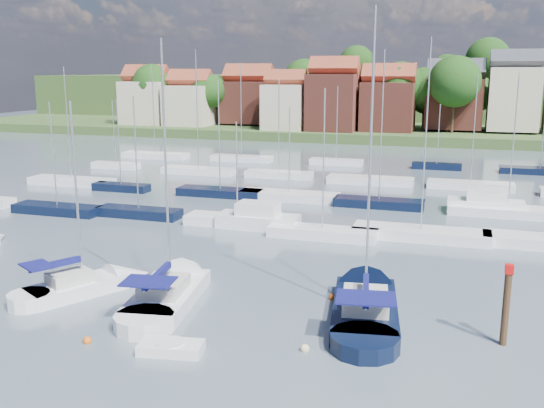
% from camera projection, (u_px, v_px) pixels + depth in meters
% --- Properties ---
extents(ground, '(260.00, 260.00, 0.00)m').
position_uv_depth(ground, '(358.00, 189.00, 69.03)').
color(ground, '#475560').
rests_on(ground, ground).
extents(sailboat_left, '(6.56, 9.11, 12.49)m').
position_uv_depth(sailboat_left, '(90.00, 286.00, 36.97)').
color(sailboat_left, white).
rests_on(sailboat_left, ground).
extents(sailboat_centre, '(4.90, 12.32, 16.26)m').
position_uv_depth(sailboat_centre, '(176.00, 288.00, 36.60)').
color(sailboat_centre, white).
rests_on(sailboat_centre, ground).
extents(sailboat_navy, '(5.31, 13.32, 17.87)m').
position_uv_depth(sailboat_navy, '(365.00, 300.00, 34.76)').
color(sailboat_navy, black).
rests_on(sailboat_navy, ground).
extents(tender, '(3.26, 1.91, 0.66)m').
position_uv_depth(tender, '(171.00, 348.00, 28.91)').
color(tender, white).
rests_on(tender, ground).
extents(timber_piling, '(0.40, 0.40, 6.38)m').
position_uv_depth(timber_piling, '(504.00, 324.00, 29.60)').
color(timber_piling, '#4C331E').
rests_on(timber_piling, ground).
extents(buoy_b, '(0.45, 0.45, 0.45)m').
position_uv_depth(buoy_b, '(87.00, 343.00, 30.04)').
color(buoy_b, '#D85914').
rests_on(buoy_b, ground).
extents(buoy_c, '(0.50, 0.50, 0.50)m').
position_uv_depth(buoy_c, '(148.00, 331.00, 31.36)').
color(buoy_c, beige).
rests_on(buoy_c, ground).
extents(buoy_d, '(0.47, 0.47, 0.47)m').
position_uv_depth(buoy_d, '(305.00, 351.00, 29.19)').
color(buoy_d, beige).
rests_on(buoy_d, ground).
extents(buoy_e, '(0.43, 0.43, 0.43)m').
position_uv_depth(buoy_e, '(332.00, 299.00, 35.79)').
color(buoy_e, '#D85914').
rests_on(buoy_e, ground).
extents(marina_field, '(79.62, 41.41, 15.93)m').
position_uv_depth(marina_field, '(369.00, 195.00, 63.86)').
color(marina_field, white).
rests_on(marina_field, ground).
extents(far_shore_town, '(212.46, 90.00, 22.27)m').
position_uv_depth(far_shore_town, '(428.00, 105.00, 153.75)').
color(far_shore_town, '#3D5128').
rests_on(far_shore_town, ground).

